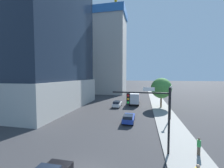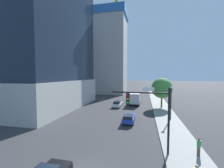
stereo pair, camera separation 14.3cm
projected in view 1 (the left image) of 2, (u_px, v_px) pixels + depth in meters
The scene contains 10 objects.
sidewalk at pixel (164, 114), 28.38m from camera, with size 4.01×120.00×0.15m, color gray.
office_tower at pixel (33, 2), 33.56m from camera, with size 20.71×25.04×49.16m.
construction_building at pixel (107, 49), 61.50m from camera, with size 16.04×21.03×42.25m.
traffic_light_pole at pixel (150, 108), 13.95m from camera, with size 5.47×0.48×6.32m.
street_lamp at pixel (171, 97), 24.60m from camera, with size 0.44×0.44×5.63m.
street_tree at pixel (161, 88), 33.89m from camera, with size 4.69×4.69×6.80m.
car_white at pixel (117, 104), 35.17m from camera, with size 1.72×4.43×1.45m.
car_blue at pixel (129, 118), 23.41m from camera, with size 1.72×4.13×1.43m.
box_truck at pixel (135, 98), 38.09m from camera, with size 2.44×6.58×3.05m.
pedestrian_green_shirt at pixel (199, 146), 13.64m from camera, with size 0.34×0.34×1.61m.
Camera 1 is at (4.38, -9.49, 7.57)m, focal length 23.53 mm.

